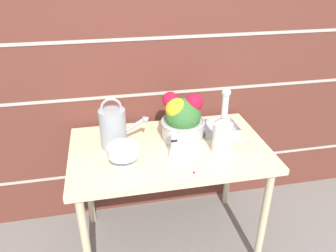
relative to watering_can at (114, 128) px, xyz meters
name	(u,v)px	position (x,y,z in m)	size (l,w,h in m)	color
ground_plane	(169,239)	(0.31, -0.07, -0.86)	(12.00, 12.00, 0.00)	gray
brick_wall	(156,65)	(0.31, 0.35, 0.24)	(3.60, 0.08, 2.20)	brown
patio_table	(169,158)	(0.31, -0.07, -0.20)	(1.14, 0.69, 0.74)	beige
watering_can	(114,128)	(0.00, 0.00, 0.00)	(0.30, 0.15, 0.30)	#9EA3A8
crystal_pedestal_bowl	(123,152)	(0.04, -0.20, -0.04)	(0.17, 0.17, 0.11)	silver
flower_planter	(182,119)	(0.40, 0.01, 0.01)	(0.26, 0.26, 0.29)	#BCBCC1
glass_decanter	(223,131)	(0.59, -0.18, 0.01)	(0.11, 0.11, 0.38)	silver
figurine_vase	(173,146)	(0.30, -0.19, -0.05)	(0.06, 0.06, 0.18)	white
wire_tray	(219,129)	(0.66, 0.06, -0.11)	(0.23, 0.19, 0.04)	#B7B7BC
fallen_petal	(194,172)	(0.38, -0.35, -0.12)	(0.01, 0.01, 0.01)	red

